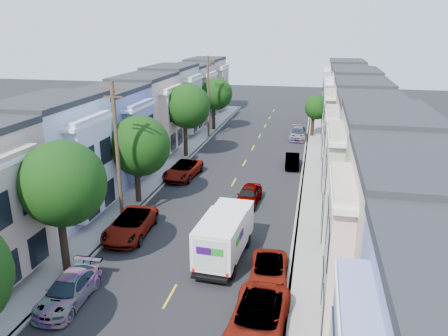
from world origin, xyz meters
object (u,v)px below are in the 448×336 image
(tree_d, at_px, (187,106))
(parked_left_c, at_px, (130,225))
(parked_right_b, at_px, (269,271))
(parked_left_b, at_px, (69,290))
(parked_right_c, at_px, (292,161))
(tree_e, at_px, (216,94))
(tree_b, at_px, (61,184))
(parked_left_d, at_px, (183,170))
(tree_far_r, at_px, (316,108))
(parked_right_d, at_px, (298,133))
(utility_pole_far, at_px, (208,97))
(fedex_truck, at_px, (224,234))
(lead_sedan, at_px, (249,195))
(parked_right_a, at_px, (258,320))
(utility_pole_near, at_px, (118,154))
(tree_c, at_px, (139,146))

(tree_d, bearing_deg, parked_left_c, -85.70)
(parked_left_c, distance_m, parked_right_b, 10.48)
(parked_left_b, height_order, parked_right_c, parked_left_b)
(parked_left_b, bearing_deg, tree_e, 90.42)
(tree_b, bearing_deg, parked_left_d, 85.36)
(tree_e, distance_m, tree_far_r, 13.29)
(parked_right_b, xyz_separation_m, parked_right_d, (0.00, 32.95, 0.10))
(utility_pole_far, bearing_deg, tree_b, -90.00)
(tree_far_r, xyz_separation_m, parked_right_c, (-1.99, -13.41, -3.07))
(tree_e, relative_size, fedex_truck, 1.17)
(tree_b, xyz_separation_m, lead_sedan, (8.39, 12.27, -4.74))
(parked_left_b, xyz_separation_m, parked_right_d, (9.80, 36.99, 0.03))
(tree_d, xyz_separation_m, parked_right_b, (11.20, -22.37, -4.92))
(tree_far_r, height_order, parked_right_c, tree_far_r)
(parked_left_d, bearing_deg, parked_left_b, -85.52)
(fedex_truck, relative_size, parked_left_b, 1.33)
(parked_right_d, bearing_deg, tree_d, -136.24)
(tree_b, xyz_separation_m, parked_right_a, (11.20, -3.05, -4.69))
(parked_left_d, bearing_deg, utility_pole_near, -93.21)
(utility_pole_near, relative_size, fedex_truck, 1.65)
(tree_far_r, distance_m, utility_pole_near, 31.96)
(parked_left_b, bearing_deg, parked_right_a, -4.25)
(parked_right_a, xyz_separation_m, parked_right_d, (0.00, 37.44, -0.06))
(parked_right_b, bearing_deg, utility_pole_near, 150.11)
(lead_sedan, bearing_deg, tree_d, 129.32)
(tree_far_r, height_order, parked_right_b, tree_far_r)
(utility_pole_far, xyz_separation_m, parked_left_d, (1.40, -15.64, -4.40))
(tree_d, xyz_separation_m, utility_pole_far, (0.00, 9.11, -0.38))
(parked_left_b, bearing_deg, utility_pole_near, 96.76)
(utility_pole_near, bearing_deg, parked_right_a, -41.68)
(utility_pole_far, xyz_separation_m, parked_right_b, (11.20, -31.48, -4.54))
(tree_c, distance_m, lead_sedan, 9.45)
(tree_d, height_order, parked_left_c, tree_d)
(tree_b, height_order, utility_pole_near, utility_pole_near)
(parked_right_a, height_order, parked_right_c, parked_right_a)
(parked_left_b, bearing_deg, parked_right_d, 73.55)
(parked_left_d, bearing_deg, parked_right_b, -53.77)
(parked_right_b, bearing_deg, tree_d, 112.77)
(tree_d, xyz_separation_m, parked_right_a, (11.20, -26.86, -4.76))
(lead_sedan, bearing_deg, tree_c, -165.76)
(parked_right_a, bearing_deg, tree_b, 167.17)
(parked_right_d, bearing_deg, parked_right_a, -89.60)
(tree_b, xyz_separation_m, utility_pole_near, (0.00, 6.92, -0.30))
(tree_d, bearing_deg, parked_right_c, -6.25)
(tree_far_r, distance_m, parked_right_a, 39.21)
(tree_d, bearing_deg, tree_c, -90.00)
(tree_b, distance_m, tree_far_r, 38.38)
(tree_e, bearing_deg, utility_pole_far, -89.96)
(tree_b, bearing_deg, parked_left_c, 74.80)
(tree_c, distance_m, utility_pole_far, 22.28)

